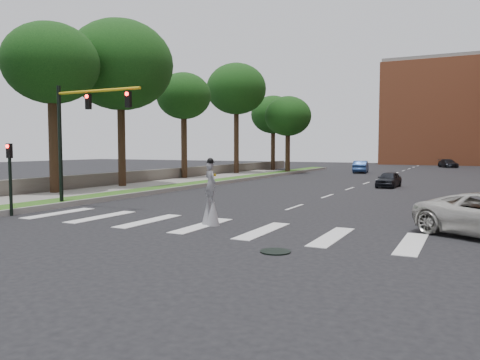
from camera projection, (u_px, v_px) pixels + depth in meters
ground_plane at (219, 233)px, 16.73m from camera, size 160.00×160.00×0.00m
grass_median at (215, 182)px, 39.69m from camera, size 2.00×60.00×0.25m
median_curb at (226, 182)px, 39.23m from camera, size 0.20×60.00×0.28m
sidewalk_left at (105, 191)px, 32.10m from camera, size 4.00×60.00×0.18m
stone_wall at (174, 174)px, 43.89m from camera, size 0.50×56.00×1.10m
manhole at (275, 252)px, 13.61m from camera, size 0.90×0.90×0.04m
building_backdrop at (461, 114)px, 83.11m from camera, size 26.00×14.00×18.00m
traffic_signal at (77, 125)px, 23.46m from camera, size 5.30×0.23×6.20m
secondary_signal at (10, 172)px, 20.72m from camera, size 0.25×0.21×3.23m
stilt_performer at (211, 200)px, 18.32m from camera, size 0.81×0.65×2.65m
car_near at (389, 179)px, 35.80m from camera, size 1.69×3.65×1.21m
car_mid at (361, 167)px, 55.92m from camera, size 2.06×4.57×1.46m
car_far at (448, 163)px, 70.48m from camera, size 3.44×4.76×1.28m
tree_1 at (51, 64)px, 29.28m from camera, size 5.95×5.95×10.85m
tree_2 at (120, 65)px, 34.38m from camera, size 7.77×7.77×12.40m
tree_3 at (184, 97)px, 43.84m from camera, size 5.12×5.12×10.05m
tree_4 at (236, 89)px, 52.09m from camera, size 6.68×6.68×12.41m
tree_5 at (273, 115)px, 62.16m from camera, size 5.91×5.91×9.92m
tree_6 at (288, 117)px, 54.18m from camera, size 5.41×5.41×8.97m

